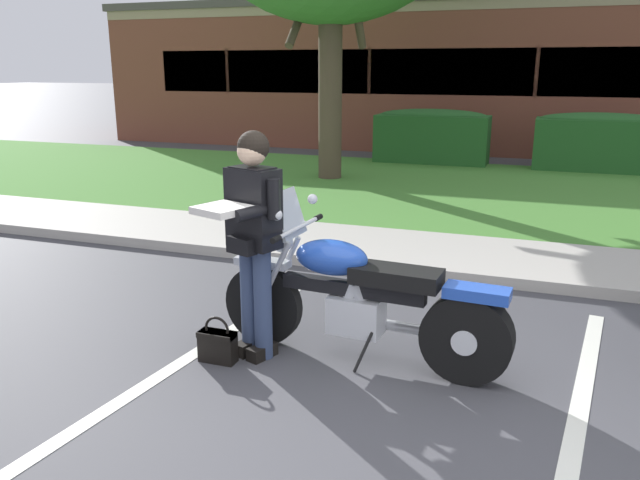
{
  "coord_description": "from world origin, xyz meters",
  "views": [
    {
      "loc": [
        1.08,
        -3.37,
        2.13
      ],
      "look_at": [
        -0.52,
        1.04,
        0.85
      ],
      "focal_mm": 35.61,
      "sensor_mm": 36.0,
      "label": 1
    }
  ],
  "objects_px": {
    "rider_person": "(252,228)",
    "handbag": "(218,344)",
    "hedge_left": "(432,136)",
    "brick_building": "(541,74)",
    "motorcycle": "(369,300)",
    "hedge_center_left": "(600,142)"
  },
  "relations": [
    {
      "from": "motorcycle",
      "to": "hedge_left",
      "type": "relative_size",
      "value": 0.9
    },
    {
      "from": "rider_person",
      "to": "hedge_center_left",
      "type": "height_order",
      "value": "rider_person"
    },
    {
      "from": "motorcycle",
      "to": "hedge_left",
      "type": "bearing_deg",
      "value": 97.73
    },
    {
      "from": "rider_person",
      "to": "handbag",
      "type": "relative_size",
      "value": 4.74
    },
    {
      "from": "handbag",
      "to": "rider_person",
      "type": "bearing_deg",
      "value": 41.58
    },
    {
      "from": "rider_person",
      "to": "hedge_left",
      "type": "distance_m",
      "value": 10.27
    },
    {
      "from": "hedge_left",
      "to": "brick_building",
      "type": "bearing_deg",
      "value": 72.17
    },
    {
      "from": "motorcycle",
      "to": "hedge_center_left",
      "type": "distance_m",
      "value": 10.27
    },
    {
      "from": "brick_building",
      "to": "hedge_center_left",
      "type": "bearing_deg",
      "value": -77.73
    },
    {
      "from": "handbag",
      "to": "hedge_left",
      "type": "bearing_deg",
      "value": 91.7
    },
    {
      "from": "hedge_center_left",
      "to": "brick_building",
      "type": "height_order",
      "value": "brick_building"
    },
    {
      "from": "rider_person",
      "to": "handbag",
      "type": "xyz_separation_m",
      "value": [
        -0.22,
        -0.19,
        -0.86
      ]
    },
    {
      "from": "handbag",
      "to": "hedge_center_left",
      "type": "distance_m",
      "value": 10.92
    },
    {
      "from": "rider_person",
      "to": "brick_building",
      "type": "relative_size",
      "value": 0.07
    },
    {
      "from": "brick_building",
      "to": "motorcycle",
      "type": "bearing_deg",
      "value": -92.42
    },
    {
      "from": "handbag",
      "to": "motorcycle",
      "type": "bearing_deg",
      "value": 20.01
    },
    {
      "from": "hedge_center_left",
      "to": "brick_building",
      "type": "bearing_deg",
      "value": 102.27
    },
    {
      "from": "handbag",
      "to": "hedge_center_left",
      "type": "relative_size",
      "value": 0.14
    },
    {
      "from": "motorcycle",
      "to": "handbag",
      "type": "xyz_separation_m",
      "value": [
        -1.06,
        -0.38,
        -0.34
      ]
    },
    {
      "from": "rider_person",
      "to": "hedge_left",
      "type": "bearing_deg",
      "value": 92.95
    },
    {
      "from": "hedge_center_left",
      "to": "brick_building",
      "type": "distance_m",
      "value": 6.69
    },
    {
      "from": "handbag",
      "to": "hedge_left",
      "type": "xyz_separation_m",
      "value": [
        -0.31,
        10.44,
        0.51
      ]
    }
  ]
}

